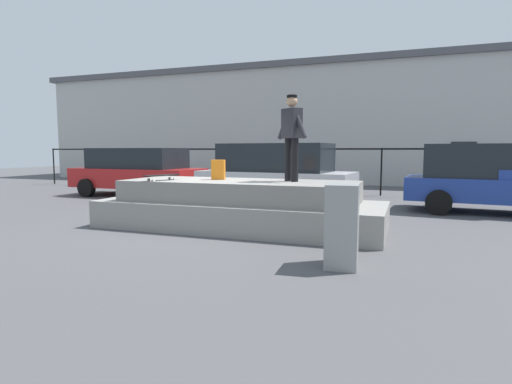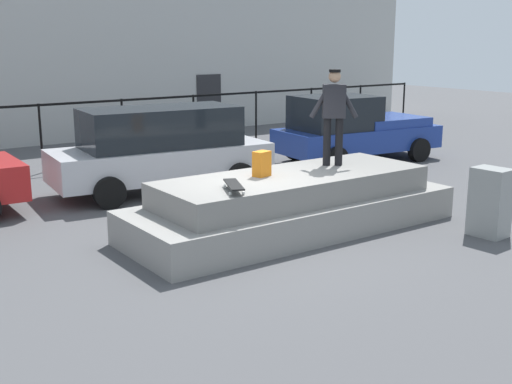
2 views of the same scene
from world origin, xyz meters
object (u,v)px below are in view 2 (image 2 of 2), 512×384
Objects in this scene: skateboarder at (334,111)px; car_silver_hatchback_mid at (161,148)px; utility_box at (490,202)px; backpack at (262,164)px; car_blue_pickup_far at (353,129)px; skateboard at (234,185)px.

skateboarder is 0.36× the size of car_silver_hatchback_mid.
car_silver_hatchback_mid is 6.88m from utility_box.
backpack is (-1.63, -0.03, -0.79)m from skateboarder.
car_blue_pickup_far is (4.31, 3.95, -1.11)m from skateboarder.
car_silver_hatchback_mid is 5.86m from car_blue_pickup_far.
backpack is at bearing -91.30° from car_silver_hatchback_mid.
skateboarder is 5.95m from car_blue_pickup_far.
utility_box is (-2.91, -6.36, -0.30)m from car_blue_pickup_far.
backpack is at bearing 137.71° from utility_box.
skateboarder is at bearing -13.41° from backpack.
skateboarder is at bearing -67.85° from car_silver_hatchback_mid.
utility_box is at bearing -64.62° from car_silver_hatchback_mid.
car_blue_pickup_far reaches higher than backpack.
skateboarder is 0.37× the size of car_blue_pickup_far.
car_silver_hatchback_mid is 4.15× the size of utility_box.
backpack is 0.09× the size of car_silver_hatchback_mid.
car_silver_hatchback_mid is (1.09, 4.49, -0.14)m from skateboard.
backpack is (1.01, 0.66, 0.11)m from skateboard.
skateboard is at bearing 152.73° from utility_box.
skateboard is 1.21m from backpack.
skateboard is 0.69× the size of utility_box.
utility_box is at bearing -59.88° from skateboarder.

